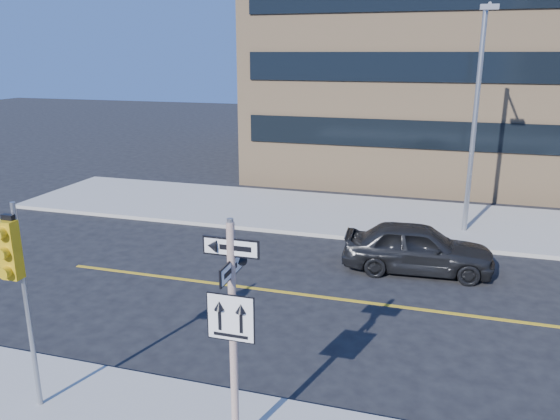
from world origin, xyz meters
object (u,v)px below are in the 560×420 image
(traffic_signal, at_px, (14,267))
(streetlight_a, at_px, (476,108))
(sign_pole, at_px, (233,325))
(parked_car_a, at_px, (418,248))

(traffic_signal, xyz_separation_m, streetlight_a, (8.00, 13.42, 1.73))
(streetlight_a, bearing_deg, sign_pole, -106.77)
(parked_car_a, bearing_deg, sign_pole, 161.43)
(traffic_signal, distance_m, parked_car_a, 11.63)
(sign_pole, relative_size, streetlight_a, 0.51)
(traffic_signal, xyz_separation_m, parked_car_a, (6.48, 9.39, -2.25))
(traffic_signal, distance_m, streetlight_a, 15.72)
(parked_car_a, height_order, streetlight_a, streetlight_a)
(sign_pole, relative_size, traffic_signal, 1.02)
(traffic_signal, bearing_deg, streetlight_a, 59.20)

